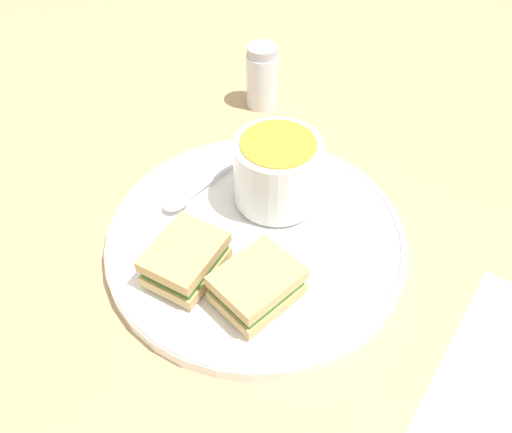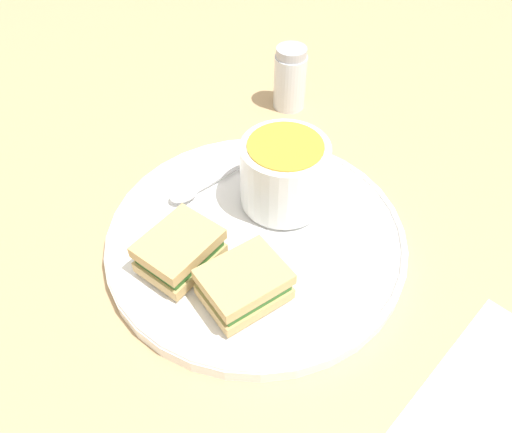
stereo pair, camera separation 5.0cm
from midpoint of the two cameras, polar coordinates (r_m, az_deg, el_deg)
name	(u,v)px [view 1 (the left image)]	position (r m, az deg, el deg)	size (l,w,h in m)	color
ground_plane	(256,243)	(0.53, -2.70, -3.18)	(2.40, 2.40, 0.00)	tan
plate	(256,237)	(0.53, -2.73, -2.45)	(0.31, 0.31, 0.02)	white
soup_bowl	(277,171)	(0.53, -0.28, 5.12)	(0.09, 0.09, 0.08)	white
spoon	(182,200)	(0.56, -11.06, 1.78)	(0.12, 0.05, 0.01)	silver
sandwich_half_near	(186,259)	(0.48, -11.02, -4.96)	(0.08, 0.06, 0.03)	tan
sandwich_half_far	(257,285)	(0.46, -3.04, -8.01)	(0.09, 0.08, 0.03)	tan
salt_shaker	(262,77)	(0.70, -1.40, 15.57)	(0.04, 0.04, 0.09)	silver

